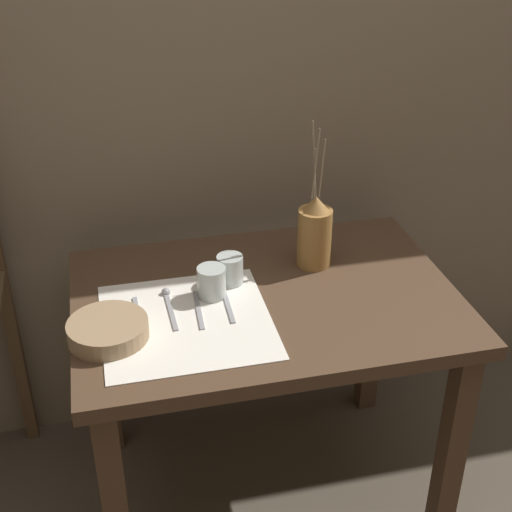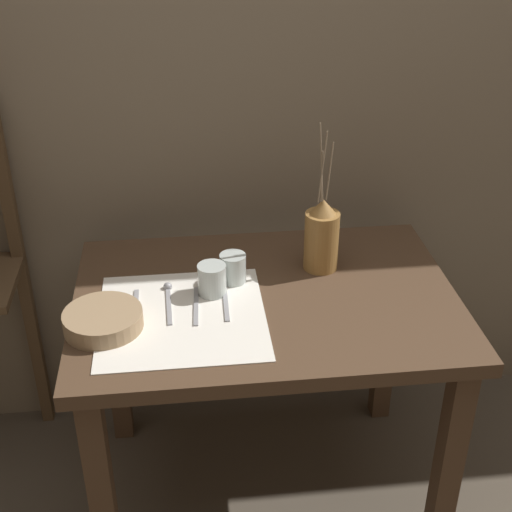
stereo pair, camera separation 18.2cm
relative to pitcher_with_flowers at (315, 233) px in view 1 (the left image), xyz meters
The scene contains 12 objects.
ground_plane 0.84m from the pitcher_with_flowers, 143.76° to the right, with size 12.00×12.00×0.00m, color brown.
stone_wall_back 0.54m from the pitcher_with_flowers, 116.68° to the left, with size 7.00×0.06×2.40m.
wooden_table 0.30m from the pitcher_with_flowers, 143.76° to the right, with size 1.01×0.71×0.71m.
linen_cloth 0.45m from the pitcher_with_flowers, 152.79° to the right, with size 0.42×0.42×0.00m.
pitcher_with_flowers is the anchor object (origin of this frame).
wooden_bowl 0.63m from the pitcher_with_flowers, 158.57° to the right, with size 0.19×0.19×0.05m.
glass_tumbler_near 0.33m from the pitcher_with_flowers, 161.47° to the right, with size 0.08×0.08×0.08m.
glass_tumbler_far 0.26m from the pitcher_with_flowers, 169.11° to the right, with size 0.07×0.07×0.08m.
fork_inner 0.54m from the pitcher_with_flowers, 162.82° to the right, with size 0.01×0.17×0.00m.
spoon_outer 0.45m from the pitcher_with_flowers, 166.80° to the right, with size 0.02×0.19×0.02m.
fork_outer 0.40m from the pitcher_with_flowers, 155.20° to the right, with size 0.02×0.17×0.00m.
knife_center 0.33m from the pitcher_with_flowers, 150.94° to the right, with size 0.02×0.17×0.00m.
Camera 1 is at (-0.39, -1.54, 1.73)m, focal length 50.00 mm.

